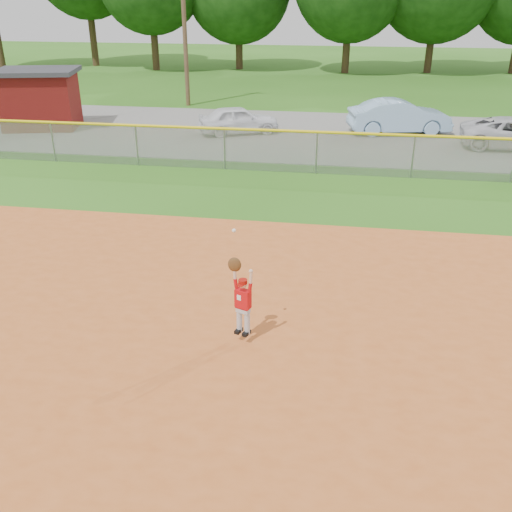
{
  "coord_description": "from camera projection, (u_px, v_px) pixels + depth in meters",
  "views": [
    {
      "loc": [
        1.01,
        -9.93,
        6.07
      ],
      "look_at": [
        -0.65,
        0.47,
        1.1
      ],
      "focal_mm": 40.0,
      "sensor_mm": 36.0,
      "label": 1
    }
  ],
  "objects": [
    {
      "name": "ground",
      "position": [
        284.0,
        317.0,
        11.6
      ],
      "size": [
        120.0,
        120.0,
        0.0
      ],
      "primitive_type": "plane",
      "color": "#2C6316",
      "rests_on": "ground"
    },
    {
      "name": "utility_shed",
      "position": [
        40.0,
        98.0,
        26.57
      ],
      "size": [
        4.15,
        3.56,
        2.7
      ],
      "color": "#520E0B",
      "rests_on": "ground"
    },
    {
      "name": "outfield_fence",
      "position": [
        317.0,
        149.0,
        20.15
      ],
      "size": [
        40.06,
        0.1,
        1.55
      ],
      "color": "gray",
      "rests_on": "ground"
    },
    {
      "name": "car_blue",
      "position": [
        399.0,
        117.0,
        25.76
      ],
      "size": [
        4.77,
        2.52,
        1.49
      ],
      "primitive_type": "imported",
      "rotation": [
        0.0,
        0.0,
        1.79
      ],
      "color": "#92B8D9",
      "rests_on": "parking_strip"
    },
    {
      "name": "parking_strip",
      "position": [
        324.0,
        135.0,
        25.88
      ],
      "size": [
        44.0,
        10.0,
        0.03
      ],
      "primitive_type": "cube",
      "color": "slate",
      "rests_on": "ground"
    },
    {
      "name": "clay_infield",
      "position": [
        262.0,
        414.0,
        8.92
      ],
      "size": [
        24.0,
        16.0,
        0.04
      ],
      "primitive_type": "cube",
      "color": "#BC5722",
      "rests_on": "ground"
    },
    {
      "name": "car_white_a",
      "position": [
        238.0,
        120.0,
        25.78
      ],
      "size": [
        3.91,
        2.8,
        1.24
      ],
      "primitive_type": "imported",
      "rotation": [
        0.0,
        0.0,
        1.99
      ],
      "color": "white",
      "rests_on": "parking_strip"
    },
    {
      "name": "power_lines",
      "position": [
        354.0,
        18.0,
        29.11
      ],
      "size": [
        19.4,
        0.24,
        9.0
      ],
      "color": "#4C3823",
      "rests_on": "ground"
    },
    {
      "name": "ballplayer",
      "position": [
        242.0,
        297.0,
        10.37
      ],
      "size": [
        0.5,
        0.32,
        2.08
      ],
      "color": "silver",
      "rests_on": "ground"
    }
  ]
}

